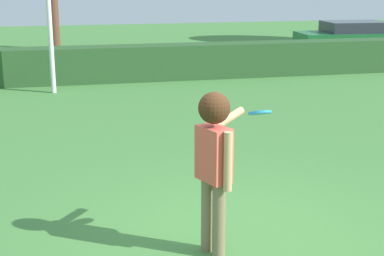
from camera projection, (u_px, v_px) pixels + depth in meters
ground_plane at (238, 239)px, 6.59m from camera, size 60.00×60.00×0.00m
person at (215, 154)px, 5.96m from camera, size 0.64×0.74×1.79m
frisbee at (260, 113)px, 5.96m from camera, size 0.25×0.24×0.10m
hedge_row at (127, 63)px, 16.36m from camera, size 23.96×0.90×0.99m
parked_car_green at (353, 36)px, 21.64m from camera, size 4.30×2.03×1.25m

